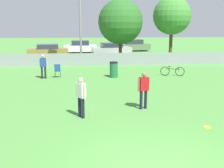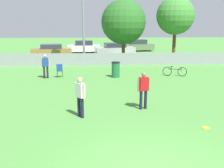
{
  "view_description": "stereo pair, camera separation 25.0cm",
  "coord_description": "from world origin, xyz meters",
  "px_view_note": "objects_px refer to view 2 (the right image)",
  "views": [
    {
      "loc": [
        -1.71,
        -6.68,
        3.88
      ],
      "look_at": [
        -0.76,
        5.81,
        1.05
      ],
      "focal_mm": 45.0,
      "sensor_mm": 36.0,
      "label": 1
    },
    {
      "loc": [
        -1.46,
        -6.7,
        3.88
      ],
      "look_at": [
        -0.76,
        5.81,
        1.05
      ],
      "focal_mm": 45.0,
      "sensor_mm": 36.0,
      "label": 2
    }
  ],
  "objects_px": {
    "spectator_in_blue": "(45,65)",
    "trash_bin": "(116,70)",
    "tree_far_right": "(175,16)",
    "parked_car_white": "(84,47)",
    "parked_car_olive": "(138,46)",
    "parked_car_tan": "(51,50)",
    "tree_near_pole": "(124,22)",
    "parked_car_silver": "(115,49)",
    "player_thrower_red": "(144,88)",
    "folding_chair_sideline": "(60,70)",
    "bicycle_sideline": "(175,71)",
    "frisbee_disc": "(206,128)",
    "player_receiver_white": "(80,94)"
  },
  "relations": [
    {
      "from": "parked_car_tan",
      "to": "parked_car_white",
      "type": "xyz_separation_m",
      "value": [
        3.48,
        3.25,
        0.06
      ]
    },
    {
      "from": "folding_chair_sideline",
      "to": "trash_bin",
      "type": "bearing_deg",
      "value": 173.91
    },
    {
      "from": "folding_chair_sideline",
      "to": "tree_near_pole",
      "type": "bearing_deg",
      "value": -128.56
    },
    {
      "from": "spectator_in_blue",
      "to": "trash_bin",
      "type": "xyz_separation_m",
      "value": [
        4.82,
        0.06,
        -0.4
      ]
    },
    {
      "from": "tree_near_pole",
      "to": "trash_bin",
      "type": "xyz_separation_m",
      "value": [
        -1.25,
        -7.53,
        -3.22
      ]
    },
    {
      "from": "frisbee_disc",
      "to": "player_thrower_red",
      "type": "bearing_deg",
      "value": 128.66
    },
    {
      "from": "tree_far_right",
      "to": "parked_car_white",
      "type": "xyz_separation_m",
      "value": [
        -9.1,
        7.89,
        -3.61
      ]
    },
    {
      "from": "tree_near_pole",
      "to": "parked_car_tan",
      "type": "height_order",
      "value": "tree_near_pole"
    },
    {
      "from": "folding_chair_sideline",
      "to": "parked_car_silver",
      "type": "height_order",
      "value": "parked_car_silver"
    },
    {
      "from": "trash_bin",
      "to": "parked_car_olive",
      "type": "bearing_deg",
      "value": 76.73
    },
    {
      "from": "player_receiver_white",
      "to": "bicycle_sideline",
      "type": "bearing_deg",
      "value": 105.4
    },
    {
      "from": "folding_chair_sideline",
      "to": "bicycle_sideline",
      "type": "relative_size",
      "value": 0.58
    },
    {
      "from": "trash_bin",
      "to": "parked_car_olive",
      "type": "distance_m",
      "value": 17.64
    },
    {
      "from": "tree_near_pole",
      "to": "bicycle_sideline",
      "type": "xyz_separation_m",
      "value": [
        3.01,
        -7.3,
        -3.43
      ]
    },
    {
      "from": "frisbee_disc",
      "to": "folding_chair_sideline",
      "type": "xyz_separation_m",
      "value": [
        -6.59,
        9.9,
        0.54
      ]
    },
    {
      "from": "parked_car_white",
      "to": "parked_car_silver",
      "type": "relative_size",
      "value": 0.87
    },
    {
      "from": "frisbee_disc",
      "to": "tree_near_pole",
      "type": "bearing_deg",
      "value": 94.77
    },
    {
      "from": "player_receiver_white",
      "to": "spectator_in_blue",
      "type": "relative_size",
      "value": 1.02
    },
    {
      "from": "tree_near_pole",
      "to": "parked_car_olive",
      "type": "bearing_deg",
      "value": 73.8
    },
    {
      "from": "player_receiver_white",
      "to": "parked_car_white",
      "type": "distance_m",
      "value": 23.95
    },
    {
      "from": "bicycle_sideline",
      "to": "parked_car_tan",
      "type": "xyz_separation_m",
      "value": [
        -10.61,
        12.21,
        0.32
      ]
    },
    {
      "from": "player_thrower_red",
      "to": "frisbee_disc",
      "type": "xyz_separation_m",
      "value": [
        1.95,
        -2.44,
        -0.96
      ]
    },
    {
      "from": "parked_car_silver",
      "to": "trash_bin",
      "type": "bearing_deg",
      "value": -103.34
    },
    {
      "from": "folding_chair_sideline",
      "to": "trash_bin",
      "type": "relative_size",
      "value": 0.88
    },
    {
      "from": "bicycle_sideline",
      "to": "parked_car_silver",
      "type": "relative_size",
      "value": 0.35
    },
    {
      "from": "parked_car_tan",
      "to": "parked_car_silver",
      "type": "relative_size",
      "value": 0.98
    },
    {
      "from": "tree_far_right",
      "to": "parked_car_white",
      "type": "bearing_deg",
      "value": 139.09
    },
    {
      "from": "player_receiver_white",
      "to": "spectator_in_blue",
      "type": "xyz_separation_m",
      "value": [
        -2.81,
        8.17,
        -0.02
      ]
    },
    {
      "from": "parked_car_white",
      "to": "parked_car_olive",
      "type": "xyz_separation_m",
      "value": [
        6.92,
        1.47,
        -0.01
      ]
    },
    {
      "from": "tree_near_pole",
      "to": "frisbee_disc",
      "type": "relative_size",
      "value": 20.56
    },
    {
      "from": "player_thrower_red",
      "to": "parked_car_white",
      "type": "height_order",
      "value": "player_thrower_red"
    },
    {
      "from": "trash_bin",
      "to": "parked_car_silver",
      "type": "distance_m",
      "value": 13.24
    },
    {
      "from": "player_thrower_red",
      "to": "parked_car_silver",
      "type": "distance_m",
      "value": 20.49
    },
    {
      "from": "tree_far_right",
      "to": "player_thrower_red",
      "type": "distance_m",
      "value": 16.41
    },
    {
      "from": "frisbee_disc",
      "to": "bicycle_sideline",
      "type": "xyz_separation_m",
      "value": [
        1.57,
        9.95,
        0.33
      ]
    },
    {
      "from": "spectator_in_blue",
      "to": "parked_car_tan",
      "type": "distance_m",
      "value": 12.6
    },
    {
      "from": "parked_car_silver",
      "to": "parked_car_olive",
      "type": "distance_m",
      "value": 5.1
    },
    {
      "from": "folding_chair_sideline",
      "to": "trash_bin",
      "type": "distance_m",
      "value": 3.91
    },
    {
      "from": "tree_near_pole",
      "to": "parked_car_olive",
      "type": "xyz_separation_m",
      "value": [
        2.8,
        9.64,
        -3.05
      ]
    },
    {
      "from": "player_thrower_red",
      "to": "player_receiver_white",
      "type": "bearing_deg",
      "value": -179.54
    },
    {
      "from": "tree_far_right",
      "to": "bicycle_sideline",
      "type": "xyz_separation_m",
      "value": [
        -1.97,
        -7.58,
        -3.99
      ]
    },
    {
      "from": "player_thrower_red",
      "to": "parked_car_olive",
      "type": "distance_m",
      "value": 24.68
    },
    {
      "from": "parked_car_tan",
      "to": "parked_car_white",
      "type": "bearing_deg",
      "value": 35.09
    },
    {
      "from": "player_thrower_red",
      "to": "spectator_in_blue",
      "type": "height_order",
      "value": "player_thrower_red"
    },
    {
      "from": "tree_far_right",
      "to": "folding_chair_sideline",
      "type": "bearing_deg",
      "value": -142.99
    },
    {
      "from": "player_thrower_red",
      "to": "folding_chair_sideline",
      "type": "relative_size",
      "value": 1.75
    },
    {
      "from": "frisbee_disc",
      "to": "parked_car_white",
      "type": "bearing_deg",
      "value": 102.34
    },
    {
      "from": "folding_chair_sideline",
      "to": "parked_car_tan",
      "type": "height_order",
      "value": "parked_car_tan"
    },
    {
      "from": "bicycle_sideline",
      "to": "parked_car_silver",
      "type": "bearing_deg",
      "value": 118.64
    },
    {
      "from": "folding_chair_sideline",
      "to": "trash_bin",
      "type": "height_order",
      "value": "trash_bin"
    }
  ]
}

